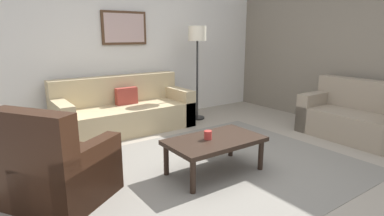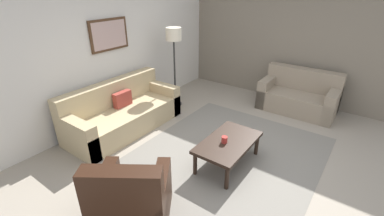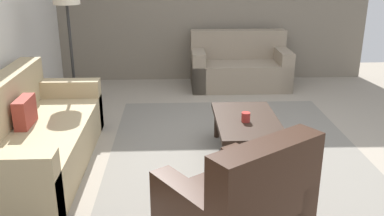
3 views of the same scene
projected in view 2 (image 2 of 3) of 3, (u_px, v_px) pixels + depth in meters
The scene contains 11 objects.
ground_plane at pixel (225, 158), 4.21m from camera, with size 8.00×8.00×0.00m, color gray.
rear_partition at pixel (109, 49), 4.98m from camera, with size 6.00×0.12×2.80m, color silver.
stone_feature_panel at pixel (296, 39), 5.80m from camera, with size 0.12×5.20×2.80m, color slate.
area_rug at pixel (225, 158), 4.21m from camera, with size 3.28×2.69×0.01m, color slate.
couch_main at pixel (121, 113), 4.98m from camera, with size 2.19×0.91×0.88m.
couch_loveseat at pixel (299, 97), 5.69m from camera, with size 0.81×1.54×0.88m.
armchair_leather at pixel (132, 204), 2.94m from camera, with size 1.11×1.11×0.95m.
coffee_table at pixel (228, 144), 3.93m from camera, with size 1.10×0.64×0.41m.
cup at pixel (224, 140), 3.85m from camera, with size 0.09×0.09×0.10m, color #B2332D.
lamp_standing at pixel (174, 42), 5.44m from camera, with size 0.32×0.32×1.71m.
framed_artwork at pixel (109, 35), 4.81m from camera, with size 0.81×0.04×0.56m.
Camera 2 is at (-3.11, -1.59, 2.54)m, focal length 24.67 mm.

